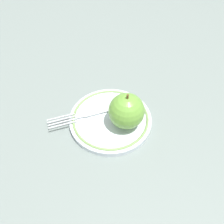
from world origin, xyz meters
TOP-DOWN VIEW (x-y plane):
  - ground_plane at (0.00, 0.00)m, footprint 2.00×2.00m
  - plate at (0.02, 0.00)m, footprint 0.20×0.20m
  - apple_red_whole at (0.02, 0.04)m, footprint 0.08×0.08m
  - fork at (0.03, -0.05)m, footprint 0.15×0.15m

SIDE VIEW (x-z plane):
  - ground_plane at x=0.00m, z-range 0.00..0.00m
  - plate at x=0.02m, z-range 0.00..0.02m
  - fork at x=0.03m, z-range 0.02..0.02m
  - apple_red_whole at x=0.02m, z-range 0.01..0.10m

